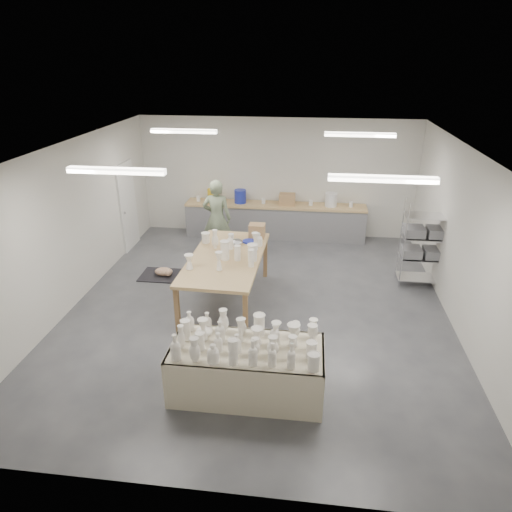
# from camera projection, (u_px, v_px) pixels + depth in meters

# --- Properties ---
(room) EXTENTS (8.00, 8.02, 3.00)m
(room) POSITION_uv_depth(u_px,v_px,m) (253.00, 202.00, 7.90)
(room) COLOR #424449
(room) RESTS_ON ground
(back_counter) EXTENTS (4.60, 0.60, 1.24)m
(back_counter) POSITION_uv_depth(u_px,v_px,m) (275.00, 219.00, 11.79)
(back_counter) COLOR tan
(back_counter) RESTS_ON ground
(wire_shelf) EXTENTS (0.88, 0.48, 1.80)m
(wire_shelf) POSITION_uv_depth(u_px,v_px,m) (424.00, 243.00, 9.19)
(wire_shelf) COLOR silver
(wire_shelf) RESTS_ON ground
(drying_table) EXTENTS (2.12, 1.01, 1.12)m
(drying_table) POSITION_uv_depth(u_px,v_px,m) (247.00, 366.00, 6.36)
(drying_table) COLOR olive
(drying_table) RESTS_ON ground
(work_table) EXTENTS (1.37, 2.63, 1.35)m
(work_table) POSITION_uv_depth(u_px,v_px,m) (230.00, 255.00, 8.54)
(work_table) COLOR tan
(work_table) RESTS_ON ground
(rug) EXTENTS (1.00, 0.70, 0.02)m
(rug) POSITION_uv_depth(u_px,v_px,m) (164.00, 275.00, 9.90)
(rug) COLOR black
(rug) RESTS_ON ground
(cat) EXTENTS (0.41, 0.31, 0.17)m
(cat) POSITION_uv_depth(u_px,v_px,m) (164.00, 272.00, 9.85)
(cat) COLOR white
(cat) RESTS_ON rug
(potter) EXTENTS (0.68, 0.45, 1.83)m
(potter) POSITION_uv_depth(u_px,v_px,m) (217.00, 218.00, 10.58)
(potter) COLOR gray
(potter) RESTS_ON ground
(red_stool) EXTENTS (0.42, 0.42, 0.32)m
(red_stool) POSITION_uv_depth(u_px,v_px,m) (220.00, 239.00, 11.08)
(red_stool) COLOR red
(red_stool) RESTS_ON ground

